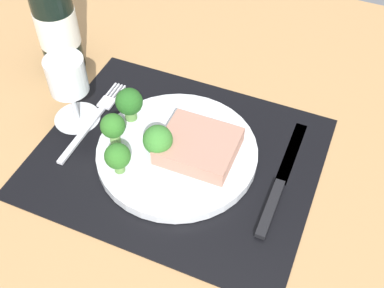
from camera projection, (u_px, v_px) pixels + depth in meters
The scene contains 12 objects.
ground_plane at pixel (178, 163), 74.37cm from camera, with size 140.00×110.00×3.00cm, color tan.
placemat at pixel (177, 156), 73.13cm from camera, with size 42.21×34.53×0.30cm, color black.
plate at pixel (177, 152), 72.42cm from camera, with size 24.42×24.42×1.60cm, color silver.
steak at pixel (199, 146), 70.41cm from camera, with size 11.03×9.72×2.68cm, color tan.
broccoli_back_left at pixel (129, 103), 73.58cm from camera, with size 4.30×4.30×5.74cm.
broccoli_front_edge at pixel (158, 140), 68.96cm from camera, with size 4.41×4.41×5.31cm.
broccoli_near_steak at pixel (118, 157), 66.84cm from camera, with size 3.77×3.77×5.09cm.
broccoli_center at pixel (113, 127), 70.21cm from camera, with size 3.76×3.76×5.46cm.
fork at pixel (93, 120), 77.72cm from camera, with size 2.40×19.20×0.50cm.
knife at pixel (279, 185), 69.01cm from camera, with size 1.80×23.00×0.80cm.
wine_bottle at pixel (55, 20), 80.54cm from camera, with size 7.15×7.15×26.92cm.
wine_glass at pixel (68, 81), 72.50cm from camera, with size 7.54×7.54×12.25cm.
Camera 1 is at (20.33, -42.21, 56.39)cm, focal length 44.60 mm.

